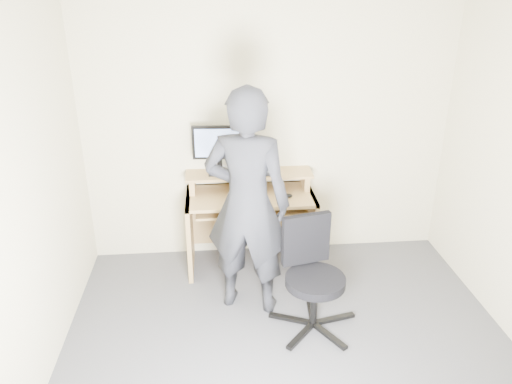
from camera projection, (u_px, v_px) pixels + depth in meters
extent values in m
plane|color=#4A4B4F|center=(294.00, 367.00, 3.65)|extent=(3.50, 3.50, 0.00)
cube|color=beige|center=(269.00, 133.00, 4.75)|extent=(3.50, 0.02, 2.50)
cube|color=white|center=(308.00, 3.00, 2.65)|extent=(3.50, 3.50, 0.02)
cube|color=tan|center=(190.00, 233.00, 4.76)|extent=(0.04, 0.60, 0.75)
cube|color=tan|center=(310.00, 228.00, 4.86)|extent=(0.04, 0.60, 0.75)
cube|color=tan|center=(250.00, 196.00, 4.66)|extent=(1.20, 0.60, 0.03)
cube|color=tan|center=(251.00, 209.00, 4.63)|extent=(1.02, 0.38, 0.02)
cube|color=tan|center=(192.00, 183.00, 4.72)|extent=(0.05, 0.28, 0.15)
cube|color=tan|center=(305.00, 179.00, 4.81)|extent=(0.05, 0.28, 0.15)
cube|color=tan|center=(249.00, 174.00, 4.74)|extent=(1.20, 0.30, 0.02)
cube|color=tan|center=(248.00, 213.00, 5.05)|extent=(1.20, 0.03, 0.65)
cube|color=black|center=(220.00, 173.00, 4.71)|extent=(0.22, 0.14, 0.01)
cube|color=black|center=(220.00, 165.00, 4.69)|extent=(0.05, 0.04, 0.14)
cube|color=black|center=(219.00, 142.00, 4.58)|extent=(0.49, 0.06, 0.32)
cube|color=#93B1FF|center=(219.00, 143.00, 4.56)|extent=(0.44, 0.03, 0.27)
cube|color=black|center=(246.00, 162.00, 4.71)|extent=(0.10, 0.14, 0.20)
cylinder|color=#ACADB1|center=(268.00, 162.00, 4.71)|extent=(0.09, 0.09, 0.19)
cube|color=black|center=(268.00, 173.00, 4.70)|extent=(0.08, 0.14, 0.01)
cube|color=black|center=(221.00, 176.00, 4.61)|extent=(0.05, 0.04, 0.03)
torus|color=silver|center=(222.00, 170.00, 4.79)|extent=(0.20, 0.20, 0.06)
cube|color=black|center=(243.00, 207.00, 4.60)|extent=(0.49, 0.27, 0.03)
ellipsoid|color=black|center=(287.00, 196.00, 4.59)|extent=(0.10, 0.07, 0.04)
cube|color=black|center=(334.00, 319.00, 4.10)|extent=(0.36, 0.13, 0.03)
cube|color=black|center=(310.00, 309.00, 4.22)|extent=(0.08, 0.36, 0.03)
cube|color=black|center=(290.00, 319.00, 4.10)|extent=(0.35, 0.18, 0.03)
cube|color=black|center=(301.00, 336.00, 3.91)|extent=(0.27, 0.30, 0.03)
cube|color=black|center=(329.00, 336.00, 3.91)|extent=(0.23, 0.33, 0.03)
cylinder|color=black|center=(314.00, 303.00, 3.97)|extent=(0.06, 0.06, 0.38)
cylinder|color=black|center=(315.00, 281.00, 3.89)|extent=(0.47, 0.47, 0.07)
cube|color=black|center=(306.00, 239.00, 3.96)|extent=(0.40, 0.14, 0.43)
imported|color=black|center=(247.00, 204.00, 3.98)|extent=(0.80, 0.64, 1.91)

